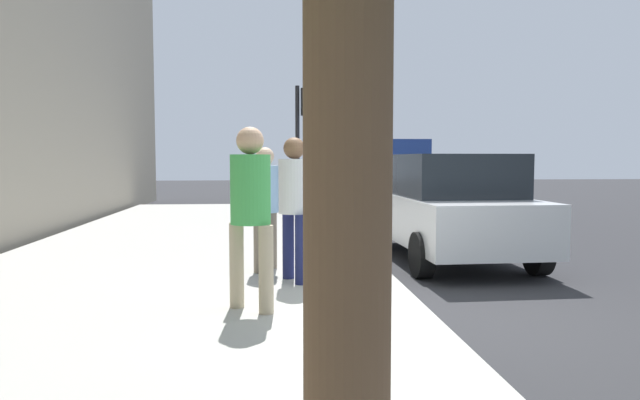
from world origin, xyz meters
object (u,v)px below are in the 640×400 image
Objects in this scene: parked_sedan_near at (449,207)px; traffic_signal at (301,128)px; pedestrian_at_meter at (294,196)px; pedestrian_bystander at (251,201)px; parked_van_far at (373,174)px; parking_meter at (356,200)px; parking_officer at (265,199)px.

traffic_signal is (7.15, 2.08, 1.68)m from parked_sedan_near.
pedestrian_bystander is (-1.38, 0.50, 0.04)m from pedestrian_at_meter.
pedestrian_bystander is 11.23m from parked_van_far.
parked_van_far is at bearing 24.86° from pedestrian_bystander.
parked_van_far reaches higher than pedestrian_bystander.
parked_van_far reaches higher than pedestrian_at_meter.
parking_meter is at bearing 168.54° from parked_van_far.
traffic_signal is at bearing 110.88° from parking_officer.
parking_officer reaches higher than parking_meter.
pedestrian_bystander is 0.52× the size of traffic_signal.
parking_meter is at bearing -4.14° from parking_officer.
traffic_signal is at bearing 16.20° from parked_sedan_near.
pedestrian_at_meter is 1.06× the size of parking_officer.
parking_officer reaches higher than parked_sedan_near.
pedestrian_bystander is at bearing 174.13° from traffic_signal.
parked_sedan_near is at bearing 52.10° from parking_officer.
parking_meter is 9.37m from traffic_signal.
pedestrian_at_meter reaches higher than parking_officer.
parking_meter is at bearing -178.86° from traffic_signal.
traffic_signal is (-0.07, 2.08, 1.32)m from parked_van_far.
parked_van_far is at bearing 97.90° from parking_officer.
pedestrian_bystander is 1.10× the size of parking_officer.
parked_van_far reaches higher than parking_officer.
parking_meter is 0.32× the size of parked_sedan_near.
parked_van_far is 1.45× the size of traffic_signal.
parked_van_far is at bearing -11.46° from parking_meter.
parking_officer is at bearing 58.53° from parking_meter.
parked_van_far is (8.63, -3.04, 0.11)m from parking_officer.
traffic_signal reaches higher than parking_officer.
traffic_signal is (8.56, -0.97, 1.43)m from parking_officer.
parking_meter is 9.52m from parked_van_far.
parking_meter is 0.78× the size of pedestrian_at_meter.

